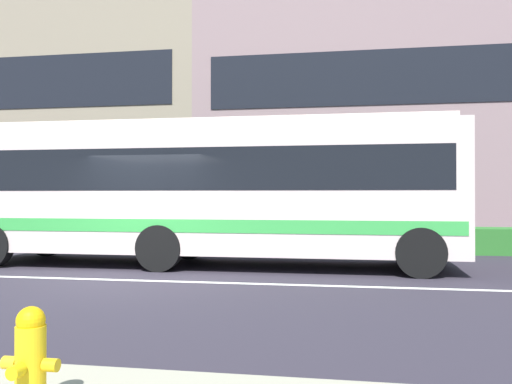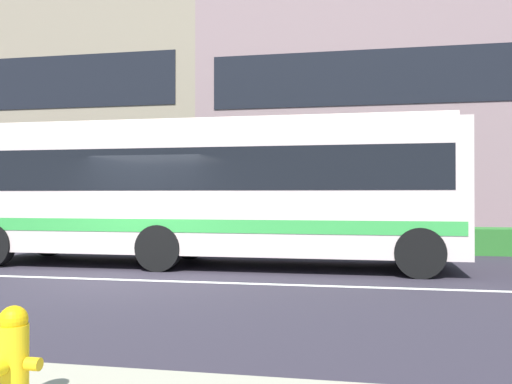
{
  "view_description": "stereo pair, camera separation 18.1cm",
  "coord_description": "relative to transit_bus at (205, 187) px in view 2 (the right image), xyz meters",
  "views": [
    {
      "loc": [
        4.21,
        -9.46,
        1.62
      ],
      "look_at": [
        2.16,
        2.78,
        1.71
      ],
      "focal_mm": 36.58,
      "sensor_mm": 36.0,
      "label": 1
    },
    {
      "loc": [
        4.39,
        -9.43,
        1.62
      ],
      "look_at": [
        2.16,
        2.78,
        1.71
      ],
      "focal_mm": 36.58,
      "sensor_mm": 36.0,
      "label": 2
    }
  ],
  "objects": [
    {
      "name": "apartment_block_left",
      "position": [
        -13.4,
        14.2,
        3.82
      ],
      "size": [
        20.97,
        11.06,
        11.27
      ],
      "color": "gray",
      "rests_on": "ground_plane"
    },
    {
      "name": "apartment_block_right",
      "position": [
        7.16,
        14.2,
        3.53
      ],
      "size": [
        20.14,
        11.06,
        10.69
      ],
      "color": "gray",
      "rests_on": "ground_plane"
    },
    {
      "name": "fire_hydrant",
      "position": [
        1.08,
        -8.56,
        -1.35
      ],
      "size": [
        0.4,
        0.35,
        0.71
      ],
      "color": "yellow",
      "rests_on": "sidewalk_near"
    },
    {
      "name": "lane_centre_line",
      "position": [
        -1.01,
        -2.36,
        -1.82
      ],
      "size": [
        60.0,
        0.16,
        0.01
      ],
      "primitive_type": "cube",
      "color": "silver",
      "rests_on": "ground_plane"
    },
    {
      "name": "hedge_row_far",
      "position": [
        0.74,
        3.69,
        -1.46
      ],
      "size": [
        16.41,
        1.1,
        0.72
      ],
      "primitive_type": "cube",
      "color": "#2C722A",
      "rests_on": "ground_plane"
    },
    {
      "name": "ground_plane",
      "position": [
        -1.01,
        -2.36,
        -1.82
      ],
      "size": [
        160.0,
        160.0,
        0.0
      ],
      "primitive_type": "plane",
      "color": "#2E2A35"
    },
    {
      "name": "transit_bus",
      "position": [
        0.0,
        0.0,
        0.0
      ],
      "size": [
        11.42,
        2.59,
        3.31
      ],
      "color": "beige",
      "rests_on": "ground_plane"
    }
  ]
}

